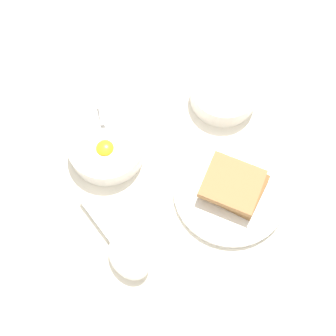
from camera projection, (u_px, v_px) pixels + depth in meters
ground_plane at (95, 136)px, 0.82m from camera, size 3.00×3.00×0.00m
egg_bowl at (107, 146)px, 0.79m from camera, size 0.14×0.13×0.07m
toast_plate at (230, 191)px, 0.78m from camera, size 0.19×0.19×0.01m
toast_sandwich at (233, 185)px, 0.76m from camera, size 0.11×0.12×0.03m
soup_spoon at (125, 252)px, 0.73m from camera, size 0.15×0.13×0.04m
congee_bowl at (224, 92)px, 0.83m from camera, size 0.12×0.12×0.04m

